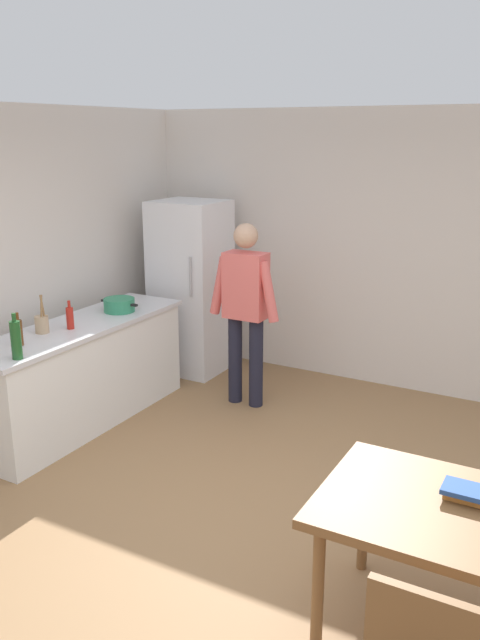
% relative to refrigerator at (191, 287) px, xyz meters
% --- Properties ---
extents(ground_plane, '(14.00, 14.00, 0.00)m').
position_rel_refrigerator_xyz_m(ground_plane, '(1.90, -2.40, -0.90)').
color(ground_plane, '#936D47').
extents(wall_back, '(6.40, 0.12, 2.70)m').
position_rel_refrigerator_xyz_m(wall_back, '(1.90, 0.60, 0.45)').
color(wall_back, silver).
rests_on(wall_back, ground_plane).
extents(kitchen_counter, '(0.64, 2.20, 0.90)m').
position_rel_refrigerator_xyz_m(kitchen_counter, '(-0.10, -1.60, -0.45)').
color(kitchen_counter, white).
rests_on(kitchen_counter, ground_plane).
extents(refrigerator, '(0.70, 0.67, 1.80)m').
position_rel_refrigerator_xyz_m(refrigerator, '(0.00, 0.00, 0.00)').
color(refrigerator, white).
rests_on(refrigerator, ground_plane).
extents(person, '(0.70, 0.22, 1.70)m').
position_rel_refrigerator_xyz_m(person, '(0.95, -0.55, 0.08)').
color(person, '#1E1E2D').
rests_on(person, ground_plane).
extents(dining_table, '(1.40, 0.90, 0.75)m').
position_rel_refrigerator_xyz_m(dining_table, '(3.30, -2.70, -0.23)').
color(dining_table, brown).
rests_on(dining_table, ground_plane).
extents(cooking_pot, '(0.40, 0.28, 0.12)m').
position_rel_refrigerator_xyz_m(cooking_pot, '(-0.05, -1.10, 0.06)').
color(cooking_pot, '#2D845B').
rests_on(cooking_pot, kitchen_counter).
extents(utensil_jar, '(0.11, 0.11, 0.32)m').
position_rel_refrigerator_xyz_m(utensil_jar, '(-0.18, -1.92, 0.08)').
color(utensil_jar, tan).
rests_on(utensil_jar, kitchen_counter).
extents(bottle_wine_green, '(0.08, 0.08, 0.34)m').
position_rel_refrigerator_xyz_m(bottle_wine_green, '(0.12, -2.47, 0.15)').
color(bottle_wine_green, '#1E5123').
rests_on(bottle_wine_green, kitchen_counter).
extents(bottle_sauce_red, '(0.06, 0.06, 0.24)m').
position_rel_refrigerator_xyz_m(bottle_sauce_red, '(-0.06, -1.73, 0.10)').
color(bottle_sauce_red, '#B22319').
rests_on(bottle_sauce_red, kitchen_counter).
extents(bottle_beer_brown, '(0.06, 0.06, 0.26)m').
position_rel_refrigerator_xyz_m(bottle_beer_brown, '(-0.10, -2.25, 0.11)').
color(bottle_beer_brown, '#5B3314').
rests_on(bottle_beer_brown, kitchen_counter).
extents(book_stack, '(0.26, 0.17, 0.07)m').
position_rel_refrigerator_xyz_m(book_stack, '(3.28, -2.58, -0.12)').
color(book_stack, orange).
rests_on(book_stack, dining_table).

